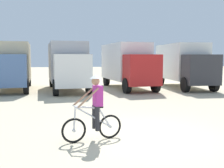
# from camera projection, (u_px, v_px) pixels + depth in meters

# --- Properties ---
(ground_plane) EXTENTS (120.00, 120.00, 0.00)m
(ground_plane) POSITION_uv_depth(u_px,v_px,m) (147.00, 135.00, 7.68)
(ground_plane) COLOR beige
(box_truck_tan_camper) EXTENTS (3.23, 7.00, 3.35)m
(box_truck_tan_camper) POSITION_uv_depth(u_px,v_px,m) (12.00, 64.00, 18.62)
(box_truck_tan_camper) COLOR #CCB78E
(box_truck_tan_camper) RESTS_ON ground
(box_truck_grey_hauler) EXTENTS (3.22, 7.00, 3.35)m
(box_truck_grey_hauler) POSITION_uv_depth(u_px,v_px,m) (67.00, 64.00, 18.46)
(box_truck_grey_hauler) COLOR #9E9EA3
(box_truck_grey_hauler) RESTS_ON ground
(box_truck_avon_van) EXTENTS (3.30, 7.02, 3.35)m
(box_truck_avon_van) POSITION_uv_depth(u_px,v_px,m) (127.00, 63.00, 19.50)
(box_truck_avon_van) COLOR white
(box_truck_avon_van) RESTS_ON ground
(box_truck_white_box) EXTENTS (2.42, 6.76, 3.35)m
(box_truck_white_box) POSITION_uv_depth(u_px,v_px,m) (184.00, 63.00, 20.03)
(box_truck_white_box) COLOR white
(box_truck_white_box) RESTS_ON ground
(cyclist_orange_shirt) EXTENTS (1.69, 0.64, 1.82)m
(cyclist_orange_shirt) POSITION_uv_depth(u_px,v_px,m) (94.00, 110.00, 7.14)
(cyclist_orange_shirt) COLOR black
(cyclist_orange_shirt) RESTS_ON ground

